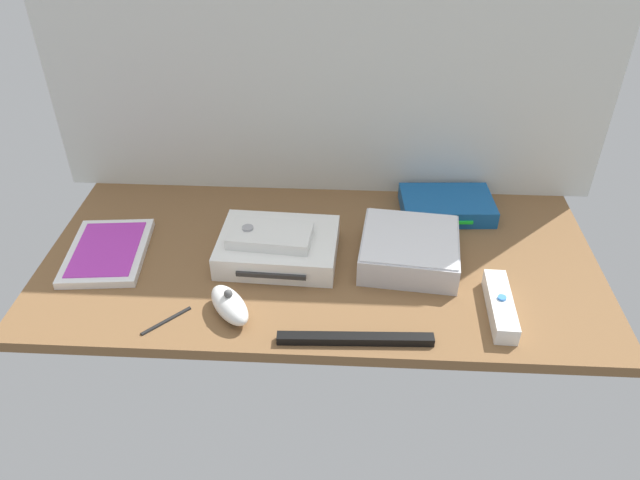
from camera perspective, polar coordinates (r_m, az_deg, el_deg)
The scene contains 11 objects.
ground_plane at distance 110.98cm, azimuth 0.00°, elevation -2.09°, with size 100.00×48.00×2.00cm, color brown.
back_wall at distance 117.46cm, azimuth 0.68°, elevation 18.40°, with size 110.00×1.20×64.00cm, color silver.
game_console at distance 109.58cm, azimuth -3.94°, elevation -0.66°, with size 21.68×17.20×4.40cm.
mini_computer at distance 108.97cm, azimuth 8.39°, elevation -0.96°, with size 18.69×18.69×5.30cm.
game_case at distance 117.16cm, azimuth -19.31°, elevation -1.05°, with size 15.39×20.24×1.56cm.
network_router at distance 124.34cm, azimuth 11.79°, elevation 3.21°, with size 18.67×13.14×3.40cm.
remote_wand at distance 102.40cm, azimuth 16.54°, elevation -5.92°, with size 4.06×14.91×3.40cm.
remote_nunchuk at distance 98.62cm, azimuth -8.49°, elevation -6.04°, with size 9.44×10.68×5.10cm.
remote_classic_pad at distance 107.08cm, azimuth -4.69°, elevation 0.44°, with size 15.02×9.19×2.40cm.
sensor_bar at distance 94.11cm, azimuth 3.33°, elevation -9.25°, with size 24.00×1.80×1.40cm, color black.
stylus_pen at distance 100.54cm, azimuth -14.24°, elevation -7.25°, with size 0.70×0.70×9.00cm, color black.
Camera 1 is at (4.69, -87.33, 67.34)cm, focal length 34.11 mm.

